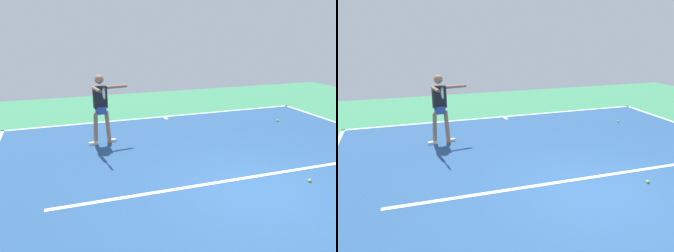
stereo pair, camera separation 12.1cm
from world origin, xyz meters
The scene contains 8 objects.
ground_plane centered at (0.00, 0.00, 0.00)m, with size 20.80×20.80×0.00m, color #388456.
court_surface centered at (0.00, 0.00, 0.00)m, with size 10.33×11.86×0.00m, color navy.
court_line_baseline_near centered at (0.00, -5.88, 0.00)m, with size 10.33×0.10×0.01m, color white.
court_line_service centered at (0.00, -0.66, 0.00)m, with size 7.75×0.10×0.01m, color white.
court_line_centre_mark centered at (0.00, -5.68, 0.00)m, with size 0.10×0.30×0.01m, color white.
tennis_player centered at (2.41, -3.77, 1.08)m, with size 1.11×1.26×1.85m.
tennis_ball_near_player centered at (-3.38, -4.07, 0.03)m, with size 0.07×0.07×0.07m, color #CCE033.
tennis_ball_near_service_line centered at (-1.19, -0.07, 0.03)m, with size 0.07×0.07×0.07m, color #C6E53D.
Camera 2 is at (3.40, 4.85, 3.02)m, focal length 35.75 mm.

